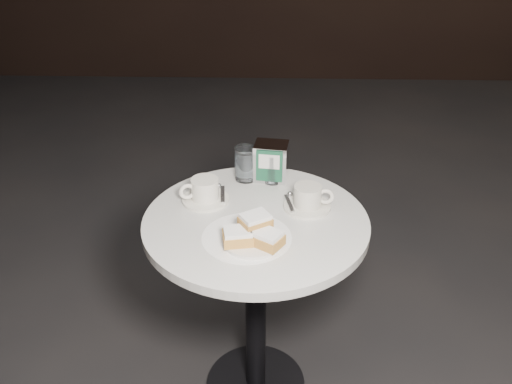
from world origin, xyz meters
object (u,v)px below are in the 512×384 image
object	(u,v)px
cafe_table	(256,270)
napkin_dispenser	(271,161)
beignet_plate	(253,235)
coffee_cup_left	(205,192)
water_glass_left	(246,164)
water_glass_right	(273,168)
coffee_cup_right	(308,199)

from	to	relation	value
cafe_table	napkin_dispenser	size ratio (longest dim) A/B	5.68
beignet_plate	napkin_dispenser	bearing A→B (deg)	83.12
coffee_cup_left	napkin_dispenser	bearing A→B (deg)	16.78
beignet_plate	water_glass_left	distance (m)	0.39
beignet_plate	water_glass_right	bearing A→B (deg)	81.86
water_glass_right	coffee_cup_left	bearing A→B (deg)	-147.59
coffee_cup_right	water_glass_left	bearing A→B (deg)	141.99
beignet_plate	napkin_dispenser	distance (m)	0.40
coffee_cup_right	coffee_cup_left	bearing A→B (deg)	178.24
water_glass_left	cafe_table	bearing A→B (deg)	-80.49
cafe_table	water_glass_right	distance (m)	0.35
coffee_cup_right	water_glass_left	world-z (taller)	water_glass_left
water_glass_left	water_glass_right	distance (m)	0.09
water_glass_left	coffee_cup_right	bearing A→B (deg)	-41.79
water_glass_right	napkin_dispenser	distance (m)	0.02
water_glass_left	napkin_dispenser	size ratio (longest dim) A/B	0.91
cafe_table	coffee_cup_right	world-z (taller)	coffee_cup_right
coffee_cup_left	water_glass_right	xyz separation A→B (m)	(0.22, 0.14, 0.02)
cafe_table	coffee_cup_left	world-z (taller)	coffee_cup_left
water_glass_left	napkin_dispenser	bearing A→B (deg)	4.16
beignet_plate	coffee_cup_left	bearing A→B (deg)	124.94
beignet_plate	napkin_dispenser	xyz separation A→B (m)	(0.05, 0.39, 0.04)
cafe_table	water_glass_left	distance (m)	0.36
cafe_table	napkin_dispenser	bearing A→B (deg)	80.43
cafe_table	coffee_cup_right	bearing A→B (deg)	23.94
coffee_cup_left	water_glass_left	world-z (taller)	water_glass_left
water_glass_left	water_glass_right	size ratio (longest dim) A/B	1.12
water_glass_right	napkin_dispenser	size ratio (longest dim) A/B	0.81
coffee_cup_right	water_glass_right	size ratio (longest dim) A/B	1.53
cafe_table	beignet_plate	distance (m)	0.26
cafe_table	water_glass_left	bearing A→B (deg)	99.51
water_glass_left	water_glass_right	world-z (taller)	water_glass_left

